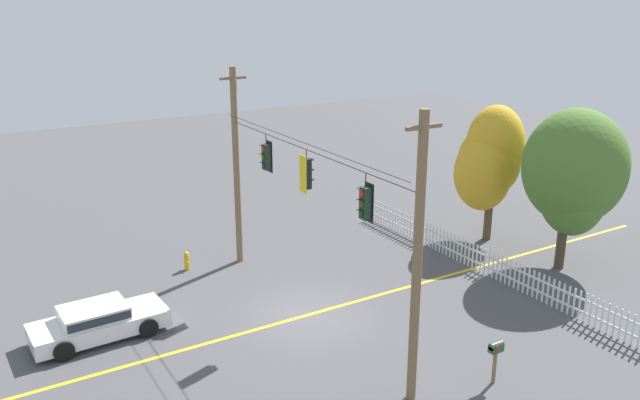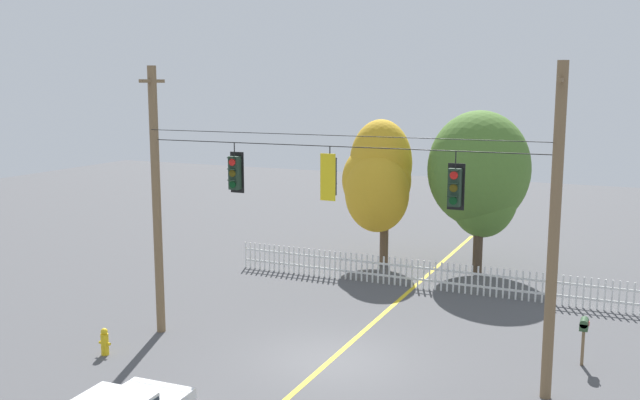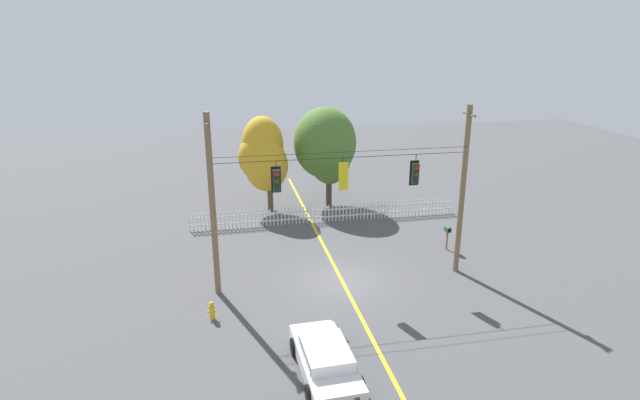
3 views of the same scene
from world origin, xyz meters
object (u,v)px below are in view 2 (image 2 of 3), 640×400
(traffic_signal_westbound_side, at_px, (235,173))
(autumn_maple_near_fence, at_px, (378,178))
(roadside_mailbox, at_px, (584,327))
(fire_hydrant, at_px, (105,342))
(traffic_signal_northbound_secondary, at_px, (330,177))
(traffic_signal_southbound_primary, at_px, (455,187))
(autumn_maple_mid, at_px, (480,175))

(traffic_signal_westbound_side, xyz_separation_m, autumn_maple_near_fence, (0.41, 10.97, -1.44))
(roadside_mailbox, bearing_deg, fire_hydrant, -158.96)
(fire_hydrant, xyz_separation_m, roadside_mailbox, (12.40, 4.77, 0.70))
(traffic_signal_westbound_side, distance_m, traffic_signal_northbound_secondary, 2.94)
(traffic_signal_southbound_primary, bearing_deg, roadside_mailbox, 39.39)
(autumn_maple_near_fence, distance_m, fire_hydrant, 14.06)
(roadside_mailbox, bearing_deg, autumn_maple_near_fence, 136.68)
(traffic_signal_westbound_side, height_order, autumn_maple_near_fence, autumn_maple_near_fence)
(traffic_signal_southbound_primary, bearing_deg, autumn_maple_mid, 98.58)
(traffic_signal_northbound_secondary, bearing_deg, autumn_maple_near_fence, 103.00)
(traffic_signal_westbound_side, bearing_deg, fire_hydrant, -143.21)
(autumn_maple_mid, relative_size, fire_hydrant, 8.35)
(traffic_signal_westbound_side, xyz_separation_m, traffic_signal_southbound_primary, (6.32, -0.00, -0.04))
(traffic_signal_southbound_primary, distance_m, autumn_maple_near_fence, 12.54)
(autumn_maple_mid, bearing_deg, roadside_mailbox, -61.76)
(traffic_signal_northbound_secondary, distance_m, autumn_maple_mid, 11.60)
(traffic_signal_northbound_secondary, distance_m, traffic_signal_southbound_primary, 3.38)
(traffic_signal_northbound_secondary, bearing_deg, roadside_mailbox, 21.45)
(traffic_signal_northbound_secondary, bearing_deg, fire_hydrant, -159.40)
(traffic_signal_northbound_secondary, relative_size, traffic_signal_southbound_primary, 0.97)
(traffic_signal_westbound_side, height_order, fire_hydrant, traffic_signal_westbound_side)
(traffic_signal_northbound_secondary, relative_size, autumn_maple_mid, 0.22)
(traffic_signal_southbound_primary, distance_m, fire_hydrant, 10.70)
(traffic_signal_westbound_side, height_order, roadside_mailbox, traffic_signal_westbound_side)
(roadside_mailbox, bearing_deg, traffic_signal_westbound_side, -165.02)
(traffic_signal_westbound_side, height_order, traffic_signal_southbound_primary, same)
(autumn_maple_near_fence, height_order, roadside_mailbox, autumn_maple_near_fence)
(traffic_signal_southbound_primary, relative_size, autumn_maple_near_fence, 0.24)
(traffic_signal_northbound_secondary, bearing_deg, traffic_signal_westbound_side, 179.62)
(autumn_maple_near_fence, xyz_separation_m, fire_hydrant, (-3.43, -13.23, -3.28))
(fire_hydrant, bearing_deg, traffic_signal_southbound_primary, 13.61)
(autumn_maple_near_fence, height_order, autumn_maple_mid, autumn_maple_mid)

